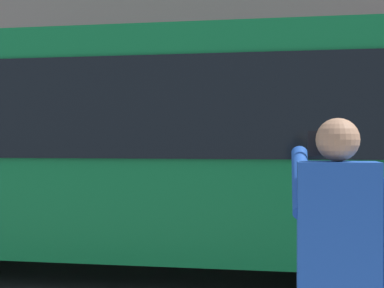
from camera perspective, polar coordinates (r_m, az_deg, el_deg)
ground_plane at (r=7.29m, az=5.49°, el=-13.49°), size 60.00×60.00×0.00m
red_bus at (r=7.18m, az=-6.95°, el=-0.14°), size 9.05×2.54×3.08m
pedestrian_photographer at (r=2.90m, az=15.05°, el=-11.48°), size 0.53×0.52×1.70m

